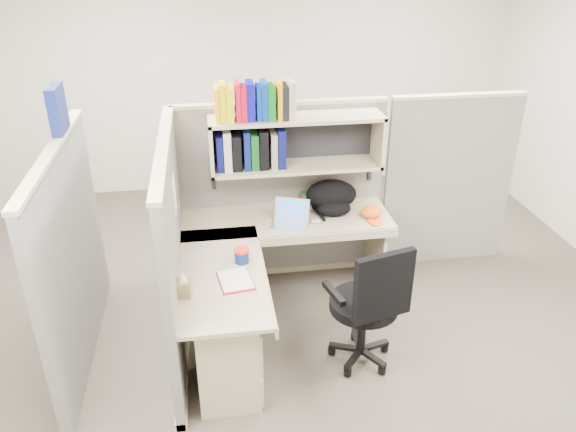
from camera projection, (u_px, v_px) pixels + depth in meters
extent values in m
plane|color=#36322A|center=(297.00, 330.00, 4.51)|extent=(6.00, 6.00, 0.00)
plane|color=#BCB5A9|center=(256.00, 77.00, 6.54)|extent=(6.00, 0.00, 6.00)
cube|color=slate|center=(281.00, 194.00, 4.94)|extent=(1.80, 0.06, 1.60)
cube|color=tan|center=(280.00, 103.00, 4.57)|extent=(1.80, 0.08, 0.03)
cube|color=slate|center=(174.00, 253.00, 4.03)|extent=(0.06, 1.80, 1.60)
cube|color=tan|center=(163.00, 146.00, 3.66)|extent=(0.08, 1.80, 0.03)
cube|color=slate|center=(73.00, 261.00, 3.93)|extent=(0.06, 1.80, 1.60)
cube|color=slate|center=(448.00, 183.00, 5.14)|extent=(1.20, 0.06, 1.60)
cube|color=navy|center=(57.00, 109.00, 3.79)|extent=(0.07, 0.27, 0.32)
cube|color=white|center=(174.00, 194.00, 3.98)|extent=(0.00, 0.21, 0.28)
cube|color=tan|center=(296.00, 118.00, 4.44)|extent=(1.40, 0.34, 0.03)
cube|color=tan|center=(296.00, 166.00, 4.62)|extent=(1.40, 0.34, 0.03)
cube|color=tan|center=(211.00, 147.00, 4.44)|extent=(0.03, 0.34, 0.44)
cube|color=tan|center=(378.00, 138.00, 4.62)|extent=(0.03, 0.34, 0.44)
cube|color=black|center=(293.00, 136.00, 4.67)|extent=(1.38, 0.01, 0.41)
cube|color=#FDB005|center=(217.00, 104.00, 4.27)|extent=(0.03, 0.20, 0.26)
cube|color=#DAC704|center=(222.00, 102.00, 4.27)|extent=(0.05, 0.20, 0.29)
cube|color=yellow|center=(229.00, 103.00, 4.29)|extent=(0.06, 0.20, 0.26)
cube|color=red|center=(238.00, 101.00, 4.29)|extent=(0.04, 0.20, 0.29)
cube|color=#AD0628|center=(243.00, 103.00, 4.30)|extent=(0.05, 0.20, 0.26)
cube|color=#0905A0|center=(250.00, 101.00, 4.30)|extent=(0.06, 0.20, 0.29)
cube|color=navy|center=(258.00, 102.00, 4.31)|extent=(0.04, 0.20, 0.26)
cube|color=navy|center=(264.00, 100.00, 4.31)|extent=(0.04, 0.20, 0.29)
cube|color=#076216|center=(271.00, 102.00, 4.33)|extent=(0.06, 0.20, 0.26)
cube|color=orange|center=(279.00, 99.00, 4.33)|extent=(0.04, 0.20, 0.29)
cube|color=black|center=(284.00, 101.00, 4.34)|extent=(0.05, 0.20, 0.26)
cube|color=tan|center=(291.00, 99.00, 4.34)|extent=(0.06, 0.20, 0.29)
cube|color=#07094A|center=(219.00, 151.00, 4.49)|extent=(0.05, 0.24, 0.29)
cube|color=#B9B9B9|center=(227.00, 149.00, 4.49)|extent=(0.06, 0.24, 0.32)
cube|color=black|center=(236.00, 150.00, 4.50)|extent=(0.07, 0.24, 0.29)
cube|color=#081550|center=(246.00, 148.00, 4.51)|extent=(0.05, 0.24, 0.32)
cube|color=#0A4714|center=(254.00, 149.00, 4.52)|extent=(0.06, 0.24, 0.29)
cube|color=black|center=(263.00, 147.00, 4.53)|extent=(0.07, 0.24, 0.32)
cube|color=gray|center=(273.00, 148.00, 4.54)|extent=(0.05, 0.24, 0.29)
cube|color=#070C47|center=(280.00, 146.00, 4.55)|extent=(0.06, 0.24, 0.32)
cube|color=tan|center=(286.00, 219.00, 4.69)|extent=(1.74, 0.60, 0.03)
cube|color=tan|center=(222.00, 275.00, 3.93)|extent=(0.60, 1.34, 0.03)
cube|color=tan|center=(292.00, 240.00, 4.44)|extent=(1.74, 0.02, 0.07)
cube|color=tan|center=(265.00, 275.00, 3.99)|extent=(0.02, 1.34, 0.07)
cube|color=tan|center=(228.00, 349.00, 3.79)|extent=(0.40, 0.55, 0.68)
cube|color=tan|center=(258.00, 323.00, 3.73)|extent=(0.02, 0.50, 0.16)
cube|color=tan|center=(258.00, 344.00, 3.81)|extent=(0.02, 0.50, 0.16)
cube|color=tan|center=(259.00, 369.00, 3.91)|extent=(0.02, 0.50, 0.22)
cube|color=#B2B2B7|center=(259.00, 322.00, 3.73)|extent=(0.01, 0.12, 0.01)
cube|color=tan|center=(375.00, 248.00, 4.98)|extent=(0.03, 0.55, 0.70)
cylinder|color=navy|center=(242.00, 256.00, 4.03)|extent=(0.10, 0.10, 0.09)
cylinder|color=red|center=(241.00, 250.00, 4.01)|extent=(0.11, 0.11, 0.02)
ellipsoid|color=#8FA9CB|center=(316.00, 221.00, 4.59)|extent=(0.11, 0.09, 0.03)
cylinder|color=white|center=(282.00, 205.00, 4.79)|extent=(0.07, 0.07, 0.09)
cylinder|color=black|center=(364.00, 304.00, 3.98)|extent=(0.49, 0.49, 0.07)
cube|color=black|center=(384.00, 287.00, 3.66)|extent=(0.43, 0.16, 0.49)
cylinder|color=black|center=(362.00, 327.00, 4.07)|extent=(0.06, 0.06, 0.43)
cylinder|color=black|center=(360.00, 353.00, 4.18)|extent=(0.47, 0.47, 0.11)
cube|color=black|center=(334.00, 293.00, 3.82)|extent=(0.11, 0.28, 0.04)
cube|color=black|center=(395.00, 278.00, 3.99)|extent=(0.11, 0.28, 0.04)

